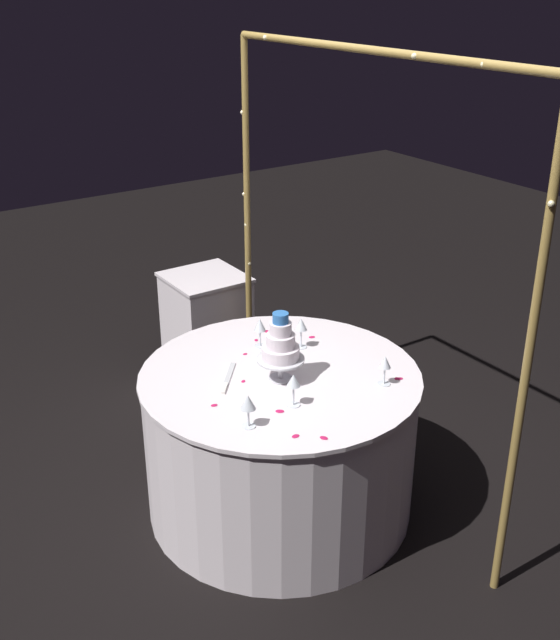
# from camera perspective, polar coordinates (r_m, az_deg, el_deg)

# --- Properties ---
(ground_plane) EXTENTS (12.00, 12.00, 0.00)m
(ground_plane) POSITION_cam_1_polar(r_m,az_deg,el_deg) (4.02, 0.00, -13.40)
(ground_plane) COLOR black
(decorative_arch) EXTENTS (2.06, 0.06, 2.17)m
(decorative_arch) POSITION_cam_1_polar(r_m,az_deg,el_deg) (3.60, 6.06, 7.44)
(decorative_arch) COLOR olive
(decorative_arch) RESTS_ON ground
(main_table) EXTENTS (1.32, 1.32, 0.75)m
(main_table) POSITION_cam_1_polar(r_m,az_deg,el_deg) (3.80, 0.00, -8.95)
(main_table) COLOR white
(main_table) RESTS_ON ground
(side_table) EXTENTS (0.46, 0.46, 0.74)m
(side_table) POSITION_cam_1_polar(r_m,az_deg,el_deg) (4.95, -5.40, -0.71)
(side_table) COLOR white
(side_table) RESTS_ON ground
(tiered_cake) EXTENTS (0.22, 0.22, 0.33)m
(tiered_cake) POSITION_cam_1_polar(r_m,az_deg,el_deg) (3.49, 0.04, -1.93)
(tiered_cake) COLOR silver
(tiered_cake) RESTS_ON main_table
(wine_glass_0) EXTENTS (0.06, 0.06, 0.15)m
(wine_glass_0) POSITION_cam_1_polar(r_m,az_deg,el_deg) (3.16, -2.36, -6.18)
(wine_glass_0) COLOR silver
(wine_glass_0) RESTS_ON main_table
(wine_glass_1) EXTENTS (0.06, 0.06, 0.16)m
(wine_glass_1) POSITION_cam_1_polar(r_m,az_deg,el_deg) (3.81, 1.57, -0.43)
(wine_glass_1) COLOR silver
(wine_glass_1) RESTS_ON main_table
(wine_glass_2) EXTENTS (0.06, 0.06, 0.14)m
(wine_glass_2) POSITION_cam_1_polar(r_m,az_deg,el_deg) (3.51, 7.75, -3.24)
(wine_glass_2) COLOR silver
(wine_glass_2) RESTS_ON main_table
(wine_glass_3) EXTENTS (0.06, 0.06, 0.15)m
(wine_glass_3) POSITION_cam_1_polar(r_m,az_deg,el_deg) (3.82, -1.49, -0.46)
(wine_glass_3) COLOR silver
(wine_glass_3) RESTS_ON main_table
(wine_glass_4) EXTENTS (0.06, 0.06, 0.15)m
(wine_glass_4) POSITION_cam_1_polar(r_m,az_deg,el_deg) (3.31, 1.00, -4.61)
(wine_glass_4) COLOR silver
(wine_glass_4) RESTS_ON main_table
(cake_knife) EXTENTS (0.24, 0.21, 0.01)m
(cake_knife) POSITION_cam_1_polar(r_m,az_deg,el_deg) (3.56, -3.90, -4.42)
(cake_knife) COLOR silver
(cake_knife) RESTS_ON main_table
(rose_petal_0) EXTENTS (0.03, 0.04, 0.00)m
(rose_petal_0) POSITION_cam_1_polar(r_m,az_deg,el_deg) (3.72, 7.60, -3.26)
(rose_petal_0) COLOR #C61951
(rose_petal_0) RESTS_ON main_table
(rose_petal_1) EXTENTS (0.04, 0.05, 0.00)m
(rose_petal_1) POSITION_cam_1_polar(r_m,az_deg,el_deg) (3.32, -0.02, -6.74)
(rose_petal_1) COLOR #C61951
(rose_petal_1) RESTS_ON main_table
(rose_petal_2) EXTENTS (0.03, 0.04, 0.00)m
(rose_petal_2) POSITION_cam_1_polar(r_m,az_deg,el_deg) (3.61, 8.81, -4.29)
(rose_petal_2) COLOR #C61951
(rose_petal_2) RESTS_ON main_table
(rose_petal_3) EXTENTS (0.04, 0.04, 0.00)m
(rose_petal_3) POSITION_cam_1_polar(r_m,az_deg,el_deg) (3.15, 3.25, -8.67)
(rose_petal_3) COLOR #C61951
(rose_petal_3) RESTS_ON main_table
(rose_petal_4) EXTENTS (0.03, 0.03, 0.00)m
(rose_petal_4) POSITION_cam_1_polar(r_m,az_deg,el_deg) (3.37, -4.87, -6.28)
(rose_petal_4) COLOR #C61951
(rose_petal_4) RESTS_ON main_table
(rose_petal_5) EXTENTS (0.03, 0.04, 0.00)m
(rose_petal_5) POSITION_cam_1_polar(r_m,az_deg,el_deg) (3.96, 2.37, -1.26)
(rose_petal_5) COLOR #C61951
(rose_petal_5) RESTS_ON main_table
(rose_petal_6) EXTENTS (0.03, 0.03, 0.00)m
(rose_petal_6) POSITION_cam_1_polar(r_m,az_deg,el_deg) (3.92, -1.77, -1.49)
(rose_petal_6) COLOR #C61951
(rose_petal_6) RESTS_ON main_table
(rose_petal_7) EXTENTS (0.02, 0.02, 0.00)m
(rose_petal_7) POSITION_cam_1_polar(r_m,az_deg,el_deg) (3.79, -2.59, -2.52)
(rose_petal_7) COLOR #C61951
(rose_petal_7) RESTS_ON main_table
(rose_petal_8) EXTENTS (0.04, 0.03, 0.00)m
(rose_petal_8) POSITION_cam_1_polar(r_m,az_deg,el_deg) (4.02, -0.99, -0.83)
(rose_petal_8) COLOR #C61951
(rose_petal_8) RESTS_ON main_table
(rose_petal_9) EXTENTS (0.03, 0.04, 0.00)m
(rose_petal_9) POSITION_cam_1_polar(r_m,az_deg,el_deg) (3.15, 1.16, -8.55)
(rose_petal_9) COLOR #C61951
(rose_petal_9) RESTS_ON main_table
(rose_petal_10) EXTENTS (0.03, 0.03, 0.00)m
(rose_petal_10) POSITION_cam_1_polar(r_m,az_deg,el_deg) (3.55, -2.72, -4.53)
(rose_petal_10) COLOR #C61951
(rose_petal_10) RESTS_ON main_table
(rose_petal_11) EXTENTS (0.03, 0.03, 0.00)m
(rose_petal_11) POSITION_cam_1_polar(r_m,az_deg,el_deg) (3.61, 8.58, -4.29)
(rose_petal_11) COLOR #C61951
(rose_petal_11) RESTS_ON main_table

